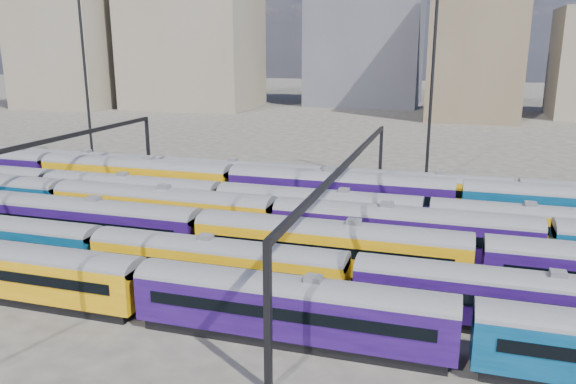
# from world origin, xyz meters

# --- Properties ---
(ground) EXTENTS (500.00, 500.00, 0.00)m
(ground) POSITION_xyz_m (0.00, 0.00, 0.00)
(ground) COLOR #3C3833
(ground) RESTS_ON ground
(rake_0) EXTENTS (96.17, 2.82, 4.74)m
(rake_0) POSITION_xyz_m (-9.69, -15.00, 2.49)
(rake_0) COLOR black
(rake_0) RESTS_ON ground
(rake_1) EXTENTS (112.95, 2.76, 4.63)m
(rake_1) POSITION_xyz_m (12.29, -10.00, 2.43)
(rake_1) COLOR black
(rake_1) RESTS_ON ground
(rake_2) EXTENTS (125.12, 3.05, 5.14)m
(rake_2) POSITION_xyz_m (-0.81, -5.00, 2.70)
(rake_2) COLOR black
(rake_2) RESTS_ON ground
(rake_3) EXTENTS (127.74, 3.11, 5.25)m
(rake_3) POSITION_xyz_m (3.79, 0.00, 2.76)
(rake_3) COLOR black
(rake_3) RESTS_ON ground
(rake_4) EXTENTS (97.30, 2.85, 4.79)m
(rake_4) POSITION_xyz_m (-13.29, 5.00, 2.52)
(rake_4) COLOR black
(rake_4) RESTS_ON ground
(rake_5) EXTENTS (137.16, 3.34, 5.65)m
(rake_5) POSITION_xyz_m (-4.22, 10.00, 2.96)
(rake_5) COLOR black
(rake_5) RESTS_ON ground
(rake_6) EXTENTS (116.87, 2.85, 4.79)m
(rake_6) POSITION_xyz_m (4.57, 15.00, 2.52)
(rake_6) COLOR black
(rake_6) RESTS_ON ground
(gantry_1) EXTENTS (0.35, 40.35, 8.03)m
(gantry_1) POSITION_xyz_m (-20.00, 0.00, 6.79)
(gantry_1) COLOR black
(gantry_1) RESTS_ON ground
(gantry_2) EXTENTS (0.35, 40.35, 8.03)m
(gantry_2) POSITION_xyz_m (10.00, 0.00, 6.79)
(gantry_2) COLOR black
(gantry_2) RESTS_ON ground
(mast_1) EXTENTS (1.40, 0.50, 25.60)m
(mast_1) POSITION_xyz_m (-30.00, 22.00, 13.97)
(mast_1) COLOR black
(mast_1) RESTS_ON ground
(mast_3) EXTENTS (1.40, 0.50, 25.60)m
(mast_3) POSITION_xyz_m (15.00, 24.00, 13.97)
(mast_3) COLOR black
(mast_3) RESTS_ON ground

